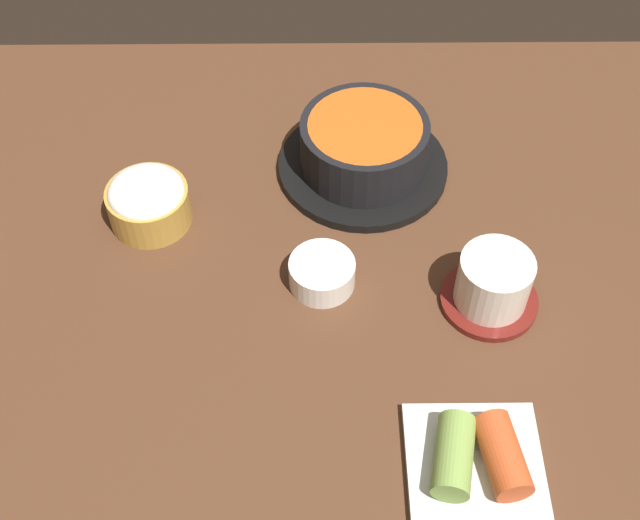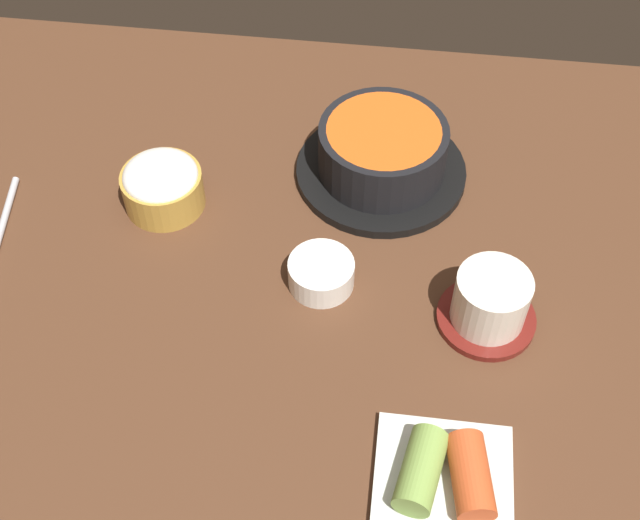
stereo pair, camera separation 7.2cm
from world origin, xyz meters
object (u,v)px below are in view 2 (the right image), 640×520
object	(u,v)px
rice_bowl	(162,184)
kimchi_plate	(444,478)
tea_cup_with_saucer	(490,302)
banchan_cup_center	(321,273)
stone_pot	(382,154)

from	to	relation	value
rice_bowl	kimchi_plate	size ratio (longest dim) A/B	0.74
tea_cup_with_saucer	banchan_cup_center	distance (cm)	17.40
kimchi_plate	rice_bowl	bearing A→B (deg)	136.96
stone_pot	banchan_cup_center	xyz separation A→B (cm)	(-4.94, -16.50, -1.70)
tea_cup_with_saucer	banchan_cup_center	bearing A→B (deg)	170.96
rice_bowl	banchan_cup_center	world-z (taller)	rice_bowl
tea_cup_with_saucer	kimchi_plate	size ratio (longest dim) A/B	0.82
stone_pot	rice_bowl	world-z (taller)	stone_pot
kimchi_plate	banchan_cup_center	bearing A→B (deg)	122.42
stone_pot	banchan_cup_center	distance (cm)	17.31
stone_pot	banchan_cup_center	world-z (taller)	stone_pot
rice_bowl	kimchi_plate	world-z (taller)	rice_bowl
tea_cup_with_saucer	kimchi_plate	bearing A→B (deg)	-101.54
stone_pot	rice_bowl	size ratio (longest dim) A/B	2.18
rice_bowl	banchan_cup_center	size ratio (longest dim) A/B	1.30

